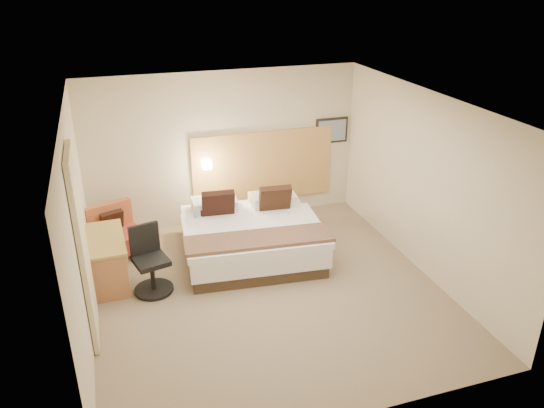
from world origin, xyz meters
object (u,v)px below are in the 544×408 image
object	(u,v)px
lounge_chair	(116,235)
side_table	(199,234)
desk_chair	(150,265)
desk	(108,247)
bed	(250,235)

from	to	relation	value
lounge_chair	side_table	world-z (taller)	lounge_chair
lounge_chair	side_table	xyz separation A→B (m)	(1.28, -0.32, -0.04)
lounge_chair	desk_chair	size ratio (longest dim) A/B	0.96
desk	lounge_chair	bearing A→B (deg)	81.03
bed	desk	distance (m)	2.20
desk	desk_chair	xyz separation A→B (m)	(0.54, -0.43, -0.16)
side_table	desk	bearing A→B (deg)	-159.70
desk	desk_chair	distance (m)	0.71
side_table	desk_chair	xyz separation A→B (m)	(-0.87, -0.95, 0.12)
bed	desk	world-z (taller)	bed
bed	side_table	bearing A→B (deg)	154.36
lounge_chair	side_table	size ratio (longest dim) A/B	1.68
lounge_chair	side_table	bearing A→B (deg)	-13.95
bed	desk_chair	size ratio (longest dim) A/B	2.35
bed	desk_chair	xyz separation A→B (m)	(-1.63, -0.59, 0.07)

